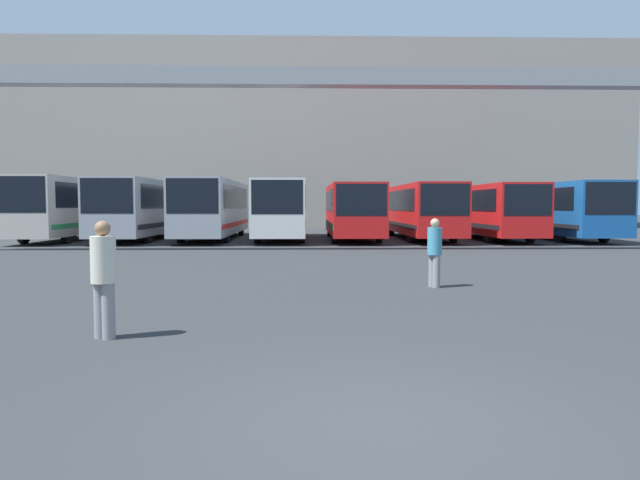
% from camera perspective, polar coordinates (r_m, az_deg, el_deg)
% --- Properties ---
extents(ground_plane, '(200.00, 200.00, 0.00)m').
position_cam_1_polar(ground_plane, '(5.20, 5.81, -18.08)').
color(ground_plane, '#2D3033').
extents(building_backdrop, '(52.83, 12.00, 15.29)m').
position_cam_1_polar(building_backdrop, '(52.30, -0.75, 9.83)').
color(building_backdrop, gray).
rests_on(building_backdrop, ground).
extents(overhead_gantry, '(34.61, 0.80, 7.35)m').
position_cam_1_polar(overhead_gantry, '(23.50, 0.11, 14.22)').
color(overhead_gantry, gray).
rests_on(overhead_gantry, ground).
extents(bus_slot_0, '(2.46, 10.61, 3.31)m').
position_cam_1_polar(bus_slot_0, '(33.91, -23.78, 3.23)').
color(bus_slot_0, beige).
rests_on(bus_slot_0, ground).
extents(bus_slot_1, '(2.60, 11.26, 3.23)m').
position_cam_1_polar(bus_slot_1, '(32.95, -17.34, 3.29)').
color(bus_slot_1, '#999EA5').
rests_on(bus_slot_1, ground).
extents(bus_slot_2, '(2.60, 12.16, 3.22)m').
position_cam_1_polar(bus_slot_2, '(32.56, -10.57, 3.38)').
color(bus_slot_2, '#999EA5').
rests_on(bus_slot_2, ground).
extents(bus_slot_3, '(2.60, 10.66, 3.15)m').
position_cam_1_polar(bus_slot_3, '(31.42, -3.82, 3.35)').
color(bus_slot_3, silver).
rests_on(bus_slot_3, ground).
extents(bus_slot_4, '(2.57, 10.35, 2.98)m').
position_cam_1_polar(bus_slot_4, '(31.34, 3.24, 3.18)').
color(bus_slot_4, red).
rests_on(bus_slot_4, ground).
extents(bus_slot_5, '(2.51, 11.77, 2.99)m').
position_cam_1_polar(bus_slot_5, '(32.59, 9.93, 3.16)').
color(bus_slot_5, red).
rests_on(bus_slot_5, ground).
extents(bus_slot_6, '(2.46, 10.58, 2.97)m').
position_cam_1_polar(bus_slot_6, '(32.99, 16.72, 3.05)').
color(bus_slot_6, red).
rests_on(bus_slot_6, ground).
extents(bus_slot_7, '(2.61, 12.03, 3.07)m').
position_cam_1_polar(bus_slot_7, '(35.05, 22.36, 3.05)').
color(bus_slot_7, '#1959A5').
rests_on(bus_slot_7, ground).
extents(pedestrian_mid_right, '(0.33, 0.33, 1.60)m').
position_cam_1_polar(pedestrian_mid_right, '(13.44, 11.39, -1.07)').
color(pedestrian_mid_right, gray).
rests_on(pedestrian_mid_right, ground).
extents(pedestrian_mid_left, '(0.35, 0.35, 1.69)m').
position_cam_1_polar(pedestrian_mid_left, '(8.69, -20.82, -3.41)').
color(pedestrian_mid_left, gray).
rests_on(pedestrian_mid_left, ground).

